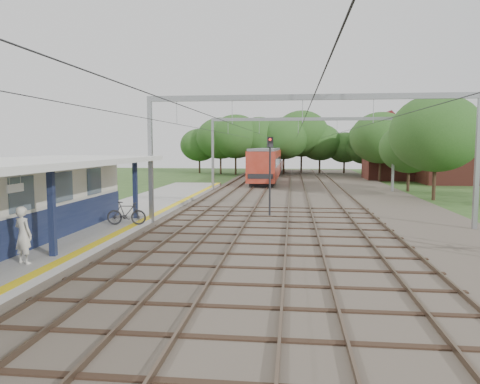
{
  "coord_description": "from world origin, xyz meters",
  "views": [
    {
      "loc": [
        2.73,
        -9.83,
        4.33
      ],
      "look_at": [
        -0.38,
        17.64,
        1.6
      ],
      "focal_mm": 35.0,
      "sensor_mm": 36.0,
      "label": 1
    }
  ],
  "objects_px": {
    "person": "(23,235)",
    "train": "(270,161)",
    "bicycle": "(126,213)",
    "signal_post": "(270,165)"
  },
  "relations": [
    {
      "from": "person",
      "to": "train",
      "type": "height_order",
      "value": "train"
    },
    {
      "from": "signal_post",
      "to": "bicycle",
      "type": "bearing_deg",
      "value": -158.78
    },
    {
      "from": "person",
      "to": "bicycle",
      "type": "distance_m",
      "value": 7.96
    },
    {
      "from": "bicycle",
      "to": "train",
      "type": "bearing_deg",
      "value": -13.19
    },
    {
      "from": "person",
      "to": "signal_post",
      "type": "height_order",
      "value": "signal_post"
    },
    {
      "from": "person",
      "to": "train",
      "type": "distance_m",
      "value": 51.0
    },
    {
      "from": "train",
      "to": "signal_post",
      "type": "height_order",
      "value": "signal_post"
    },
    {
      "from": "bicycle",
      "to": "signal_post",
      "type": "height_order",
      "value": "signal_post"
    },
    {
      "from": "bicycle",
      "to": "signal_post",
      "type": "relative_size",
      "value": 0.41
    },
    {
      "from": "signal_post",
      "to": "train",
      "type": "bearing_deg",
      "value": 74.49
    }
  ]
}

